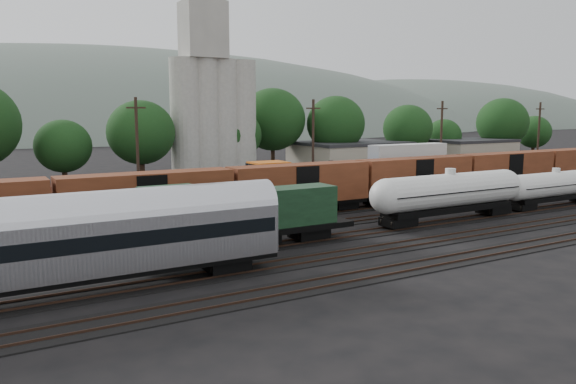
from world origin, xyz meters
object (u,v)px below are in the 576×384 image
passenger_coach (68,238)px  orange_locomotive (307,181)px  green_locomotive (230,216)px  grain_silo (213,105)px  tank_car_a (450,192)px

passenger_coach → orange_locomotive: bearing=35.3°
passenger_coach → green_locomotive: bearing=22.5°
orange_locomotive → grain_silo: bearing=90.3°
green_locomotive → grain_silo: (15.97, 41.00, 8.49)m
green_locomotive → orange_locomotive: (16.10, 15.00, -0.05)m
green_locomotive → passenger_coach: size_ratio=0.74×
green_locomotive → orange_locomotive: green_locomotive is taller
orange_locomotive → grain_silo: (-0.13, 26.00, 8.54)m
passenger_coach → grain_silo: bearing=58.6°
tank_car_a → grain_silo: (-6.57, 41.00, 8.41)m
passenger_coach → orange_locomotive: (28.20, 20.00, -0.76)m
green_locomotive → tank_car_a: 22.54m
passenger_coach → grain_silo: size_ratio=0.86×
tank_car_a → grain_silo: grain_silo is taller
green_locomotive → passenger_coach: (-12.10, -5.00, 0.70)m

